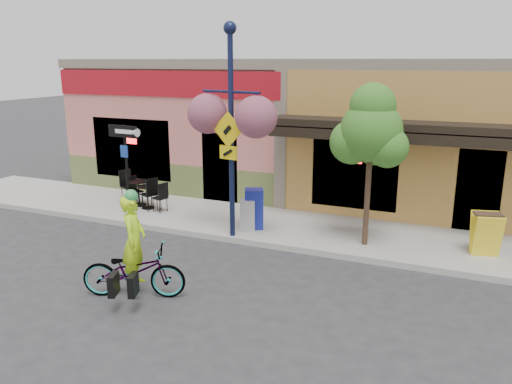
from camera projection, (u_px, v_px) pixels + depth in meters
ground at (270, 257)px, 11.67m from camera, size 90.00×90.00×0.00m
sidewalk at (296, 228)px, 13.44m from camera, size 24.00×3.00×0.15m
curb at (278, 246)px, 12.14m from camera, size 24.00×0.12×0.15m
building at (346, 124)px, 17.78m from camera, size 18.20×8.20×4.50m
bicycle at (134, 271)px, 9.61m from camera, size 2.12×1.34×1.05m
cyclist_rider at (135, 253)px, 9.50m from camera, size 0.63×0.76×1.80m
lamp_post at (231, 134)px, 12.02m from camera, size 1.75×0.95×5.19m
one_way_sign at (127, 172)px, 13.77m from camera, size 1.02×0.31×2.62m
cafe_set_left at (147, 194)px, 14.89m from camera, size 1.65×1.14×0.90m
cafe_set_right at (139, 189)px, 15.20m from camera, size 1.87×1.46×1.00m
newspaper_box_blue at (254, 209)px, 13.12m from camera, size 0.61×0.59×1.06m
newspaper_box_grey at (248, 215)px, 13.00m from camera, size 0.47×0.45×0.81m
street_tree at (369, 166)px, 11.58m from camera, size 1.75×1.75×3.89m
sandwich_board at (488, 237)px, 11.12m from camera, size 0.69×0.57×1.00m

